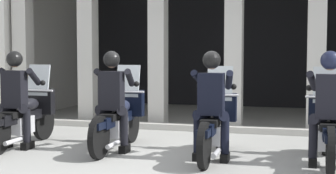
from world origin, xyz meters
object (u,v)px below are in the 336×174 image
object	(u,v)px
motorcycle_center_right	(215,124)
police_officer_center_right	(212,96)
police_officer_center_left	(112,92)
motorcycle_center_left	(119,118)
motorcycle_far_left	(26,116)
motorcycle_far_right	(328,128)
police_officer_far_left	(16,91)
police_officer_far_right	(329,99)

from	to	relation	value
motorcycle_center_right	police_officer_center_right	distance (m)	0.52
police_officer_center_left	motorcycle_center_left	bearing A→B (deg)	78.92
motorcycle_far_left	police_officer_center_left	bearing A→B (deg)	-13.10
police_officer_center_right	motorcycle_far_right	world-z (taller)	police_officer_center_right
police_officer_far_left	police_officer_far_right	distance (m)	4.82
police_officer_center_right	police_officer_far_right	size ratio (longest dim) A/B	1.00
police_officer_far_left	police_officer_center_right	size ratio (longest dim) A/B	1.00
motorcycle_far_left	police_officer_center_right	distance (m)	3.26
police_officer_center_left	motorcycle_far_left	bearing A→B (deg)	164.61
police_officer_far_left	police_officer_center_right	bearing A→B (deg)	-9.56
police_officer_far_right	motorcycle_far_right	bearing A→B (deg)	86.24
motorcycle_center_right	police_officer_far_left	bearing A→B (deg)	175.55
police_officer_far_left	motorcycle_center_right	distance (m)	3.25
motorcycle_far_left	police_officer_far_right	world-z (taller)	police_officer_far_right
police_officer_far_left	motorcycle_center_left	distance (m)	1.72
motorcycle_far_left	motorcycle_center_left	bearing A→B (deg)	-3.00
motorcycle_center_right	police_officer_far_right	distance (m)	1.68
motorcycle_center_left	police_officer_center_right	distance (m)	1.74
police_officer_far_left	motorcycle_center_left	world-z (taller)	police_officer_far_left
police_officer_center_left	motorcycle_far_right	bearing A→B (deg)	-9.09
motorcycle_far_right	police_officer_far_right	xyz separation A→B (m)	(-0.00, -0.28, 0.44)
police_officer_center_left	police_officer_far_right	xyz separation A→B (m)	(3.21, -0.19, 0.00)
motorcycle_center_right	motorcycle_far_right	size ratio (longest dim) A/B	1.00
police_officer_center_left	motorcycle_far_right	distance (m)	3.24
motorcycle_far_right	police_officer_center_left	bearing A→B (deg)	178.23
motorcycle_center_right	police_officer_center_left	bearing A→B (deg)	174.04
police_officer_far_left	motorcycle_center_right	bearing A→B (deg)	-4.51
motorcycle_far_left	police_officer_center_right	xyz separation A→B (m)	(3.21, -0.34, 0.44)
police_officer_far_left	motorcycle_far_left	bearing A→B (deg)	81.22
motorcycle_center_right	police_officer_far_right	xyz separation A→B (m)	(1.60, -0.26, 0.44)
police_officer_far_right	motorcycle_center_right	bearing A→B (deg)	167.40
police_officer_far_left	police_officer_center_right	world-z (taller)	same
motorcycle_far_left	motorcycle_far_right	bearing A→B (deg)	-8.90
motorcycle_far_right	motorcycle_far_left	bearing A→B (deg)	176.12
motorcycle_center_right	motorcycle_far_right	xyz separation A→B (m)	(1.61, 0.03, 0.00)
police_officer_far_left	police_officer_far_right	size ratio (longest dim) A/B	1.00
motorcycle_center_left	motorcycle_center_right	size ratio (longest dim) A/B	1.00
motorcycle_far_left	motorcycle_center_right	bearing A→B (deg)	-9.56
police_officer_far_left	motorcycle_center_left	size ratio (longest dim) A/B	0.78
motorcycle_center_left	police_officer_center_left	distance (m)	0.52
police_officer_center_left	police_officer_far_right	distance (m)	3.22
motorcycle_center_right	police_officer_center_right	size ratio (longest dim) A/B	1.29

